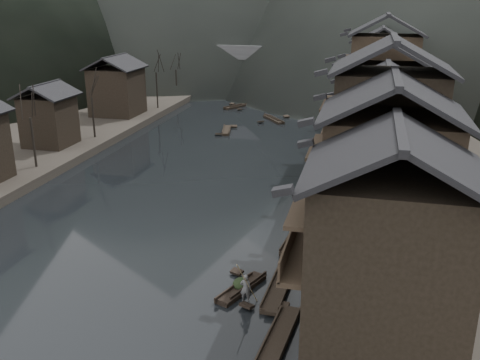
% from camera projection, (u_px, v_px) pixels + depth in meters
% --- Properties ---
extents(water, '(300.00, 300.00, 0.00)m').
position_uv_depth(water, '(123.00, 263.00, 37.60)').
color(water, black).
rests_on(water, ground).
extents(left_bank, '(40.00, 200.00, 1.20)m').
position_uv_depth(left_bank, '(26.00, 114.00, 81.93)').
color(left_bank, '#2D2823').
rests_on(left_bank, ground).
extents(stilt_houses, '(9.00, 67.60, 16.29)m').
position_uv_depth(stilt_houses, '(384.00, 100.00, 48.47)').
color(stilt_houses, black).
rests_on(stilt_houses, ground).
extents(left_houses, '(8.10, 53.20, 8.73)m').
position_uv_depth(left_houses, '(27.00, 113.00, 58.78)').
color(left_houses, black).
rests_on(left_houses, left_bank).
extents(bare_trees, '(3.98, 72.24, 7.97)m').
position_uv_depth(bare_trees, '(72.00, 99.00, 60.99)').
color(bare_trees, black).
rests_on(bare_trees, left_bank).
extents(moored_sampans, '(3.15, 61.90, 0.47)m').
position_uv_depth(moored_sampans, '(321.00, 180.00, 53.93)').
color(moored_sampans, black).
rests_on(moored_sampans, water).
extents(midriver_boats, '(11.73, 36.30, 0.45)m').
position_uv_depth(midriver_boats, '(254.00, 111.00, 86.35)').
color(midriver_boats, black).
rests_on(midriver_boats, water).
extents(stone_bridge, '(40.00, 6.00, 9.00)m').
position_uv_depth(stone_bridge, '(285.00, 66.00, 102.06)').
color(stone_bridge, '#4C4C4F').
rests_on(stone_bridge, ground).
extents(hero_sampan, '(2.53, 4.70, 0.43)m').
position_uv_depth(hero_sampan, '(241.00, 288.00, 34.06)').
color(hero_sampan, black).
rests_on(hero_sampan, water).
extents(cargo_heap, '(1.04, 1.37, 0.63)m').
position_uv_depth(cargo_heap, '(241.00, 279.00, 34.09)').
color(cargo_heap, black).
rests_on(cargo_heap, hero_sampan).
extents(boatman, '(0.69, 0.46, 1.85)m').
position_uv_depth(boatman, '(246.00, 285.00, 32.13)').
color(boatman, '#5A5A5C').
rests_on(boatman, hero_sampan).
extents(bamboo_pole, '(1.18, 1.64, 3.60)m').
position_uv_depth(bamboo_pole, '(249.00, 244.00, 31.19)').
color(bamboo_pole, '#8C7A51').
rests_on(bamboo_pole, boatman).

